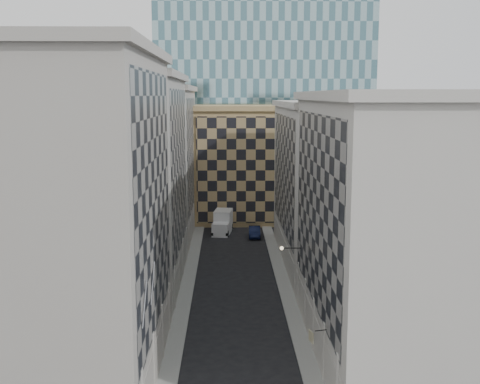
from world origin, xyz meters
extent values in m
cube|color=gray|center=(-5.25, 30.00, 0.07)|extent=(1.50, 100.00, 0.15)
cube|color=gray|center=(5.25, 30.00, 0.07)|extent=(1.50, 100.00, 0.15)
cube|color=#A39C92|center=(-11.00, 11.00, 11.50)|extent=(10.00, 22.00, 23.00)
cube|color=gray|center=(-6.12, 11.00, 13.00)|extent=(0.25, 19.36, 18.00)
cube|color=#A39C92|center=(-6.20, 11.00, 1.60)|extent=(0.45, 21.12, 3.20)
cube|color=#A39C92|center=(-11.00, 11.00, 23.35)|extent=(10.80, 22.80, 0.70)
cylinder|color=#A39C92|center=(-6.35, 8.25, 2.20)|extent=(0.90, 0.90, 4.40)
cylinder|color=#A39C92|center=(-6.35, 13.75, 2.20)|extent=(0.90, 0.90, 4.40)
cylinder|color=#A39C92|center=(-6.35, 19.25, 2.20)|extent=(0.90, 0.90, 4.40)
cube|color=#9B9890|center=(-11.00, 33.00, 11.00)|extent=(10.00, 22.00, 22.00)
cube|color=gray|center=(-6.12, 33.00, 12.50)|extent=(0.25, 19.36, 17.00)
cube|color=#9B9890|center=(-6.20, 33.00, 1.60)|extent=(0.45, 21.12, 3.20)
cube|color=#9B9890|center=(-11.00, 33.00, 22.35)|extent=(10.80, 22.80, 0.70)
cylinder|color=#9B9890|center=(-6.35, 24.75, 2.20)|extent=(0.90, 0.90, 4.40)
cylinder|color=#9B9890|center=(-6.35, 30.25, 2.20)|extent=(0.90, 0.90, 4.40)
cylinder|color=#9B9890|center=(-6.35, 35.75, 2.20)|extent=(0.90, 0.90, 4.40)
cylinder|color=#9B9890|center=(-6.35, 41.25, 2.20)|extent=(0.90, 0.90, 4.40)
cube|color=#A39C92|center=(-11.00, 55.00, 10.50)|extent=(10.00, 22.00, 21.00)
cube|color=gray|center=(-6.12, 55.00, 12.00)|extent=(0.25, 19.36, 16.00)
cube|color=#A39C92|center=(-6.20, 55.00, 1.60)|extent=(0.45, 21.12, 3.20)
cube|color=#A39C92|center=(-11.00, 55.00, 21.35)|extent=(10.80, 22.80, 0.70)
cylinder|color=#A39C92|center=(-6.35, 46.75, 2.20)|extent=(0.90, 0.90, 4.40)
cylinder|color=#A39C92|center=(-6.35, 52.25, 2.20)|extent=(0.90, 0.90, 4.40)
cylinder|color=#A39C92|center=(-6.35, 57.75, 2.20)|extent=(0.90, 0.90, 4.40)
cylinder|color=#A39C92|center=(-6.35, 63.25, 2.20)|extent=(0.90, 0.90, 4.40)
cube|color=beige|center=(11.00, 15.00, 10.00)|extent=(10.00, 26.00, 20.00)
cube|color=gray|center=(6.12, 15.00, 11.50)|extent=(0.25, 22.88, 15.00)
cube|color=beige|center=(6.20, 15.00, 1.60)|extent=(0.45, 24.96, 3.20)
cube|color=beige|center=(11.00, 15.00, 20.35)|extent=(10.80, 26.80, 0.70)
cylinder|color=beige|center=(6.35, 9.80, 2.20)|extent=(0.90, 0.90, 4.40)
cylinder|color=beige|center=(6.35, 15.00, 2.20)|extent=(0.90, 0.90, 4.40)
cylinder|color=beige|center=(6.35, 20.20, 2.20)|extent=(0.90, 0.90, 4.40)
cylinder|color=beige|center=(6.35, 25.40, 2.20)|extent=(0.90, 0.90, 4.40)
cube|color=beige|center=(11.00, 42.00, 9.50)|extent=(10.00, 28.00, 19.00)
cube|color=gray|center=(6.12, 42.00, 11.00)|extent=(0.25, 24.64, 14.00)
cube|color=beige|center=(6.20, 42.00, 1.60)|extent=(0.45, 26.88, 3.20)
cube|color=beige|center=(11.00, 42.00, 19.35)|extent=(10.80, 28.80, 0.70)
cube|color=tan|center=(2.00, 68.00, 9.00)|extent=(16.00, 14.00, 18.00)
cube|color=tan|center=(2.00, 60.90, 9.00)|extent=(15.20, 0.25, 16.50)
cube|color=tan|center=(2.00, 68.00, 18.40)|extent=(16.80, 14.80, 0.80)
cube|color=#312A26|center=(0.00, 82.00, 14.00)|extent=(6.00, 6.00, 28.00)
cube|color=#312A26|center=(0.00, 82.00, 28.70)|extent=(7.00, 7.00, 1.40)
cylinder|color=gray|center=(-5.90, 4.00, 8.00)|extent=(0.10, 2.33, 2.33)
cylinder|color=gray|center=(-5.90, 8.00, 8.00)|extent=(0.10, 2.33, 2.33)
cylinder|color=black|center=(5.10, 24.00, 6.20)|extent=(1.80, 0.08, 0.08)
sphere|color=#FFE5B2|center=(4.20, 24.00, 6.20)|extent=(0.36, 0.36, 0.36)
cube|color=silver|center=(-1.87, 55.40, 0.97)|extent=(2.68, 2.86, 1.93)
cube|color=silver|center=(-1.50, 58.17, 1.66)|extent=(2.95, 4.16, 3.33)
cylinder|color=black|center=(-3.05, 54.69, 0.48)|extent=(0.45, 1.00, 0.97)
cylinder|color=black|center=(-0.92, 54.41, 0.48)|extent=(0.45, 1.00, 0.97)
cylinder|color=black|center=(-2.40, 59.59, 0.48)|extent=(0.45, 1.00, 0.97)
cylinder|color=black|center=(-0.27, 59.31, 0.48)|extent=(0.45, 1.00, 0.97)
imported|color=#0D1433|center=(3.06, 54.44, 0.78)|extent=(1.79, 4.79, 1.56)
cylinder|color=black|center=(5.60, 8.78, 4.25)|extent=(0.89, 0.27, 0.06)
cube|color=tan|center=(4.90, 8.78, 3.80)|extent=(0.25, 0.78, 0.79)
camera|label=1|loc=(-0.91, -30.74, 20.37)|focal=45.00mm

